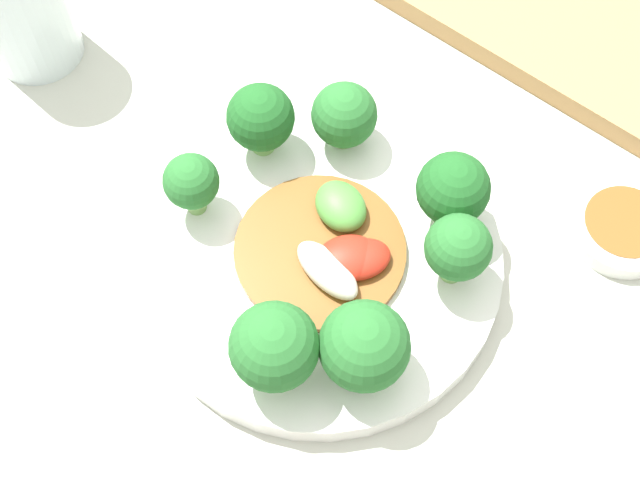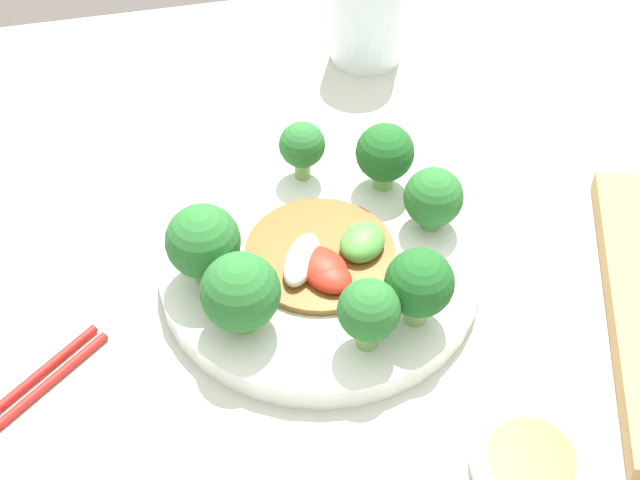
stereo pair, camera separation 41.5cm
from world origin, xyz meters
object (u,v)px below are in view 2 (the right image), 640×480
at_px(plate, 320,266).
at_px(sauce_dish, 530,461).
at_px(broccoli_west, 302,146).
at_px(broccoli_south, 203,242).
at_px(broccoli_northwest, 385,153).
at_px(broccoli_southeast, 241,293).
at_px(broccoli_north, 433,198).
at_px(broccoli_northeast, 419,284).
at_px(broccoli_east, 369,311).
at_px(stirfry_center, 325,257).
at_px(drinking_glass, 368,4).

relative_size(plate, sauce_dish, 3.21).
bearing_deg(broccoli_west, broccoli_south, -44.44).
bearing_deg(plate, broccoli_northwest, 134.67).
distance_m(broccoli_southeast, sauce_dish, 0.24).
bearing_deg(broccoli_north, plate, -80.98).
height_order(broccoli_south, broccoli_southeast, broccoli_south).
bearing_deg(broccoli_southeast, broccoli_northeast, 80.14).
xyz_separation_m(broccoli_east, sauce_dish, (0.11, 0.09, -0.05)).
relative_size(plate, stirfry_center, 2.13).
distance_m(broccoli_south, sauce_dish, 0.29).
bearing_deg(stirfry_center, broccoli_west, 177.95).
relative_size(broccoli_northeast, broccoli_southeast, 0.99).
height_order(broccoli_northwest, broccoli_northeast, broccoli_northeast).
distance_m(plate, broccoli_north, 0.11).
bearing_deg(broccoli_northeast, broccoli_southeast, -99.86).
xyz_separation_m(broccoli_south, broccoli_southeast, (0.05, 0.02, -0.00)).
height_order(stirfry_center, sauce_dish, stirfry_center).
xyz_separation_m(broccoli_north, drinking_glass, (-0.28, 0.02, 0.01)).
bearing_deg(plate, stirfry_center, 13.00).
height_order(broccoli_north, broccoli_east, broccoli_east).
xyz_separation_m(broccoli_south, broccoli_northwest, (-0.07, 0.16, -0.00)).
bearing_deg(broccoli_northeast, broccoli_east, -70.00).
height_order(broccoli_west, broccoli_southeast, broccoli_southeast).
xyz_separation_m(plate, drinking_glass, (-0.29, 0.11, 0.05)).
bearing_deg(broccoli_south, broccoli_east, 49.74).
distance_m(broccoli_north, broccoli_northwest, 0.06).
height_order(plate, broccoli_northwest, broccoli_northwest).
bearing_deg(broccoli_south, broccoli_southeast, 21.04).
bearing_deg(broccoli_west, broccoli_east, 2.90).
height_order(broccoli_northeast, broccoli_west, broccoli_northeast).
bearing_deg(sauce_dish, broccoli_south, -136.03).
relative_size(broccoli_east, sauce_dish, 0.77).
height_order(broccoli_north, drinking_glass, drinking_glass).
bearing_deg(drinking_glass, plate, -21.30).
height_order(broccoli_south, broccoli_northeast, broccoli_south).
bearing_deg(broccoli_southeast, sauce_dish, 49.52).
bearing_deg(plate, broccoli_west, 176.62).
relative_size(broccoli_northeast, sauce_dish, 0.83).
bearing_deg(broccoli_northwest, plate, -45.33).
relative_size(broccoli_east, drinking_glass, 0.50).
distance_m(broccoli_east, broccoli_southeast, 0.09).
distance_m(broccoli_west, broccoli_southeast, 0.17).
xyz_separation_m(broccoli_northeast, broccoli_west, (-0.18, -0.05, -0.01)).
bearing_deg(drinking_glass, sauce_dish, -1.20).
bearing_deg(stirfry_center, plate, -167.00).
xyz_separation_m(broccoli_north, broccoli_west, (-0.08, -0.09, 0.00)).
distance_m(broccoli_north, stirfry_center, 0.10).
bearing_deg(sauce_dish, broccoli_northwest, -173.53).
bearing_deg(drinking_glass, broccoli_east, -14.34).
xyz_separation_m(plate, broccoli_northeast, (0.08, 0.06, 0.05)).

